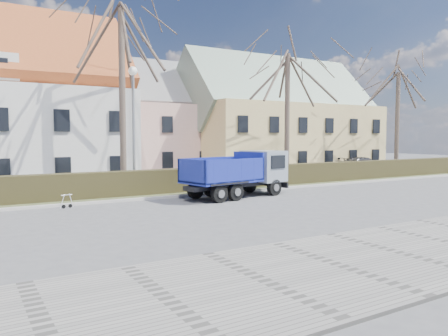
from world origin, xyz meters
TOP-DOWN VIEW (x-y plane):
  - ground at (0.00, 0.00)m, footprint 120.00×120.00m
  - sidewalk_near at (0.00, -8.50)m, footprint 80.00×5.00m
  - curb_far at (0.00, 4.60)m, footprint 80.00×0.30m
  - grass_strip at (0.00, 6.20)m, footprint 80.00×3.00m
  - hedge at (0.00, 6.00)m, footprint 60.00×0.90m
  - building_pink at (4.00, 20.00)m, footprint 10.80×8.80m
  - building_yellow at (16.00, 17.00)m, footprint 18.80×10.80m
  - tree_1 at (-2.00, 8.50)m, footprint 9.20×9.20m
  - tree_2 at (10.00, 8.50)m, footprint 8.00×8.00m
  - tree_3 at (22.00, 8.50)m, footprint 7.60×7.60m
  - dump_truck at (2.07, 3.06)m, footprint 6.49×3.38m
  - streetlight at (-1.88, 7.00)m, footprint 0.55×0.55m
  - cart_frame at (-6.25, 3.93)m, footprint 0.84×0.64m
  - parked_car_b at (20.88, 11.16)m, footprint 4.62×1.92m

SIDE VIEW (x-z plane):
  - ground at x=0.00m, z-range 0.00..0.00m
  - sidewalk_near at x=0.00m, z-range 0.00..0.08m
  - grass_strip at x=0.00m, z-range 0.00..0.10m
  - curb_far at x=0.00m, z-range 0.00..0.12m
  - cart_frame at x=-6.25m, z-range 0.00..0.68m
  - hedge at x=0.00m, z-range 0.00..1.30m
  - parked_car_b at x=20.88m, z-range 0.00..1.34m
  - dump_truck at x=2.07m, z-range 0.00..2.47m
  - streetlight at x=-1.88m, z-range 0.00..7.02m
  - building_pink at x=4.00m, z-range 0.00..8.00m
  - building_yellow at x=16.00m, z-range 0.00..8.50m
  - tree_3 at x=22.00m, z-range 0.00..10.45m
  - tree_2 at x=10.00m, z-range 0.00..11.00m
  - tree_1 at x=-2.00m, z-range 0.00..12.65m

